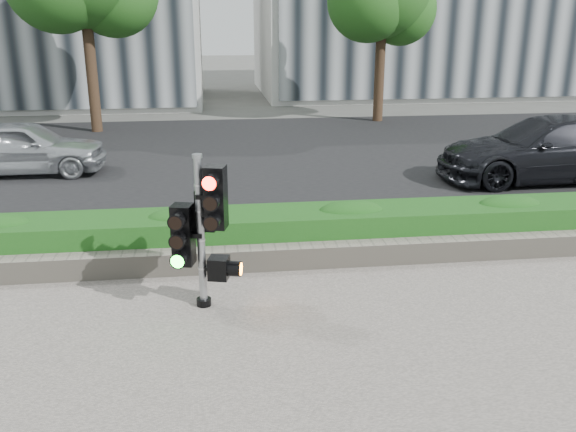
% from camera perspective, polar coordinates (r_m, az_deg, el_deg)
% --- Properties ---
extents(ground, '(120.00, 120.00, 0.00)m').
position_cam_1_polar(ground, '(7.58, -1.08, -10.65)').
color(ground, '#51514C').
rests_on(ground, ground).
extents(road, '(60.00, 13.00, 0.02)m').
position_cam_1_polar(road, '(17.02, -4.79, 5.61)').
color(road, black).
rests_on(road, ground).
extents(curb, '(60.00, 0.25, 0.12)m').
position_cam_1_polar(curb, '(10.42, -2.98, -2.10)').
color(curb, gray).
rests_on(curb, ground).
extents(stone_wall, '(12.00, 0.32, 0.34)m').
position_cam_1_polar(stone_wall, '(9.21, -2.38, -3.92)').
color(stone_wall, gray).
rests_on(stone_wall, sidewalk).
extents(hedge, '(12.00, 1.00, 0.68)m').
position_cam_1_polar(hedge, '(9.76, -2.73, -1.58)').
color(hedge, '#348328').
rests_on(hedge, sidewalk).
extents(traffic_signal, '(0.74, 0.60, 2.03)m').
position_cam_1_polar(traffic_signal, '(7.79, -7.95, -0.74)').
color(traffic_signal, black).
rests_on(traffic_signal, sidewalk).
extents(car_silver, '(3.89, 1.61, 1.32)m').
position_cam_1_polar(car_silver, '(16.14, -23.57, 5.92)').
color(car_silver, silver).
rests_on(car_silver, road).
extents(car_dark, '(5.06, 2.06, 1.47)m').
position_cam_1_polar(car_dark, '(15.45, 23.03, 5.79)').
color(car_dark, black).
rests_on(car_dark, road).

